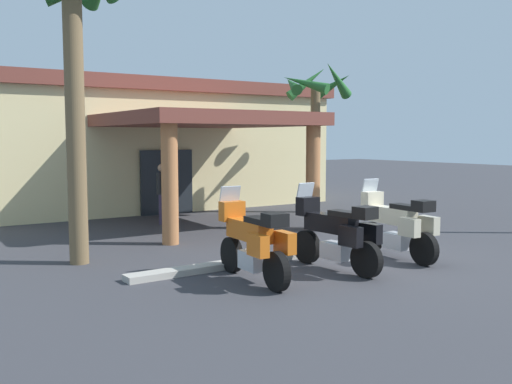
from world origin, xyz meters
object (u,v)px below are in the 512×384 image
motel_building (130,144)px  palm_tree_near_portico (315,103)px  pedestrian (162,189)px  motorcycle_black (336,234)px  palm_tree_roadside (72,45)px  motorcycle_cream (397,225)px  motorcycle_orange (253,242)px

motel_building → palm_tree_near_portico: 7.19m
pedestrian → palm_tree_near_portico: size_ratio=0.35×
motorcycle_black → palm_tree_roadside: bearing=45.2°
motorcycle_cream → pedestrian: pedestrian is taller
pedestrian → motorcycle_orange: bearing=-53.0°
pedestrian → palm_tree_near_portico: (5.34, -0.47, 2.64)m
motorcycle_black → palm_tree_near_portico: palm_tree_near_portico is taller
motorcycle_orange → palm_tree_near_portico: bearing=-42.5°
motel_building → motorcycle_black: motel_building is taller
palm_tree_roadside → motorcycle_orange: bearing=-57.1°
motorcycle_orange → motel_building: bearing=-8.5°
motel_building → motorcycle_cream: 12.47m
motorcycle_orange → motorcycle_cream: same height
motel_building → palm_tree_roadside: bearing=-116.2°
motel_building → motorcycle_orange: size_ratio=6.40×
motorcycle_orange → motorcycle_black: size_ratio=1.00×
motorcycle_black → palm_tree_roadside: size_ratio=0.36×
palm_tree_roadside → palm_tree_near_portico: size_ratio=1.21×
palm_tree_near_portico → motorcycle_orange: bearing=-136.9°
motorcycle_orange → pedestrian: bearing=-8.5°
motorcycle_black → motorcycle_cream: same height
motel_building → motorcycle_cream: motel_building is taller
palm_tree_near_portico → motorcycle_black: bearing=-127.8°
palm_tree_near_portico → motorcycle_cream: bearing=-117.4°
motorcycle_black → palm_tree_near_portico: 8.97m
motorcycle_black → palm_tree_roadside: (-3.81, 3.37, 3.58)m
motel_building → pedestrian: (-1.20, -5.24, -1.24)m
motorcycle_orange → palm_tree_near_portico: palm_tree_near_portico is taller
motorcycle_black → palm_tree_near_portico: (5.19, 6.70, 2.95)m
motorcycle_cream → palm_tree_roadside: 7.39m
motorcycle_orange → motorcycle_cream: size_ratio=1.00×
palm_tree_roadside → pedestrian: bearing=46.1°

